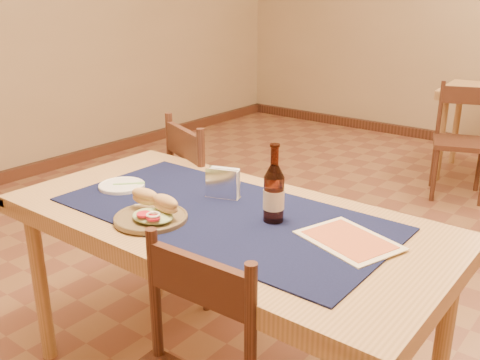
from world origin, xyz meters
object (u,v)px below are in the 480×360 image
Objects in this scene: main_table at (223,235)px; beer_bottle at (274,193)px; chair_main_far at (214,202)px; napkin_holder at (223,184)px; sandwich_plate at (152,213)px.

main_table is 0.27m from beer_bottle.
chair_main_far reaches higher than main_table.
main_table is 11.44× the size of napkin_holder.
sandwich_plate is at bearing -99.66° from napkin_holder.
sandwich_plate is at bearing -142.22° from beer_bottle.
main_table is 0.81m from chair_main_far.
beer_bottle is at bearing -35.69° from chair_main_far.
beer_bottle reaches higher than chair_main_far.
chair_main_far is 0.72m from napkin_holder.
beer_bottle is at bearing 16.17° from main_table.
napkin_holder is at bearing 167.58° from beer_bottle.
napkin_holder reaches higher than main_table.
beer_bottle is at bearing 37.78° from sandwich_plate.
main_table is 5.91× the size of beer_bottle.
main_table is at bearing 54.11° from sandwich_plate.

